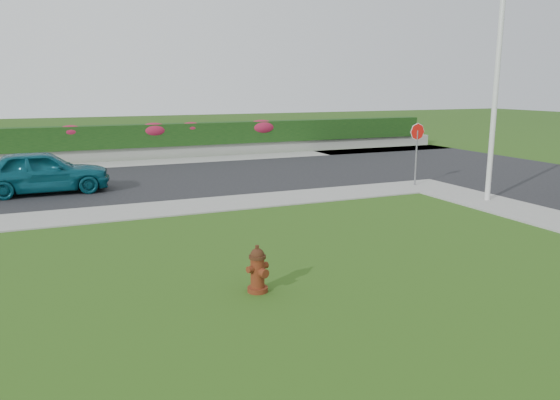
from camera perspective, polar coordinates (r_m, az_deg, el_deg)
name	(u,v)px	position (r m, az deg, el deg)	size (l,w,h in m)	color
ground	(425,309)	(9.36, 14.96, -10.97)	(120.00, 120.00, 0.00)	black
street_far	(64,187)	(21.01, -21.68, 1.32)	(26.00, 8.00, 0.04)	black
sidewalk_far	(31,220)	(16.11, -24.58, -1.94)	(24.00, 2.00, 0.04)	gray
curb_corner	(425,186)	(20.37, 14.91, 1.45)	(2.00, 2.00, 0.04)	gray
sidewalk_beyond	(151,163)	(26.33, -13.35, 3.83)	(34.00, 2.00, 0.04)	gray
retaining_wall	(145,153)	(27.76, -13.93, 4.78)	(34.00, 0.40, 0.60)	gray
hedge	(144,136)	(27.77, -14.05, 6.55)	(32.00, 0.90, 1.10)	black
fire_hydrant	(258,270)	(9.64, -2.34, -7.31)	(0.44, 0.42, 0.85)	#4D1C0C
sedan_teal	(42,172)	(19.77, -23.61, 2.73)	(1.71, 4.26, 1.45)	#0C5060
utility_pole	(495,103)	(18.04, 21.52, 9.40)	(0.16, 0.16, 6.08)	silver
stop_sign	(417,140)	(20.13, 14.12, 6.09)	(0.62, 0.06, 2.27)	slate
flower_clump_c	(71,132)	(27.31, -21.04, 6.69)	(1.18, 0.76, 0.59)	#A31B2E
flower_clump_d	(154,130)	(27.74, -13.05, 7.13)	(1.45, 0.93, 0.73)	#A31B2E
flower_clump_e	(191,128)	(28.12, -9.30, 7.47)	(1.14, 0.73, 0.57)	#A31B2E
flower_clump_f	(261,127)	(29.30, -1.95, 7.62)	(1.56, 1.00, 0.78)	#A31B2E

